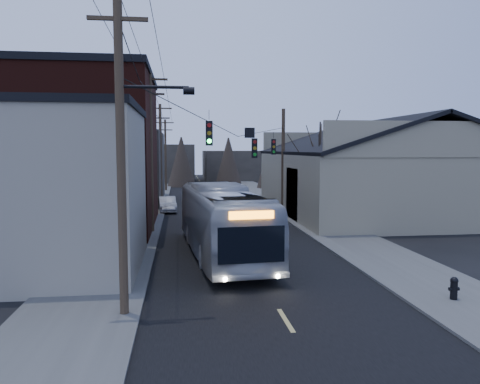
# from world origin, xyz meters

# --- Properties ---
(ground) EXTENTS (160.00, 160.00, 0.00)m
(ground) POSITION_xyz_m (0.00, 0.00, 0.00)
(ground) COLOR black
(ground) RESTS_ON ground
(road_surface) EXTENTS (9.00, 110.00, 0.02)m
(road_surface) POSITION_xyz_m (0.00, 30.00, 0.01)
(road_surface) COLOR black
(road_surface) RESTS_ON ground
(sidewalk_left) EXTENTS (4.00, 110.00, 0.12)m
(sidewalk_left) POSITION_xyz_m (-6.50, 30.00, 0.06)
(sidewalk_left) COLOR #474744
(sidewalk_left) RESTS_ON ground
(sidewalk_right) EXTENTS (4.00, 110.00, 0.12)m
(sidewalk_right) POSITION_xyz_m (6.50, 30.00, 0.06)
(sidewalk_right) COLOR #474744
(sidewalk_right) RESTS_ON ground
(building_clapboard) EXTENTS (8.00, 8.00, 7.00)m
(building_clapboard) POSITION_xyz_m (-9.00, 9.00, 3.50)
(building_clapboard) COLOR gray
(building_clapboard) RESTS_ON ground
(building_brick) EXTENTS (10.00, 12.00, 10.00)m
(building_brick) POSITION_xyz_m (-10.00, 20.00, 5.00)
(building_brick) COLOR black
(building_brick) RESTS_ON ground
(building_left_far) EXTENTS (9.00, 14.00, 7.00)m
(building_left_far) POSITION_xyz_m (-9.50, 36.00, 3.50)
(building_left_far) COLOR #312D27
(building_left_far) RESTS_ON ground
(warehouse) EXTENTS (16.16, 20.60, 7.73)m
(warehouse) POSITION_xyz_m (13.00, 25.00, 2.70)
(warehouse) COLOR gray
(warehouse) RESTS_ON ground
(building_far_left) EXTENTS (10.00, 12.00, 6.00)m
(building_far_left) POSITION_xyz_m (-6.00, 65.00, 3.00)
(building_far_left) COLOR #312D27
(building_far_left) RESTS_ON ground
(building_far_right) EXTENTS (12.00, 14.00, 5.00)m
(building_far_right) POSITION_xyz_m (7.00, 70.00, 2.50)
(building_far_right) COLOR #312D27
(building_far_right) RESTS_ON ground
(bare_tree) EXTENTS (0.40, 0.40, 7.20)m
(bare_tree) POSITION_xyz_m (6.50, 20.00, 3.60)
(bare_tree) COLOR black
(bare_tree) RESTS_ON ground
(utility_lines) EXTENTS (11.24, 45.28, 10.50)m
(utility_lines) POSITION_xyz_m (-3.11, 24.14, 4.95)
(utility_lines) COLOR #382B1E
(utility_lines) RESTS_ON ground
(bus) EXTENTS (3.96, 12.69, 3.48)m
(bus) POSITION_xyz_m (-1.14, 11.13, 1.74)
(bus) COLOR #9EA2A9
(bus) RESTS_ON ground
(parked_car) EXTENTS (1.69, 4.03, 1.29)m
(parked_car) POSITION_xyz_m (-4.30, 27.95, 0.65)
(parked_car) COLOR #93959A
(parked_car) RESTS_ON ground
(fire_hydrant) EXTENTS (0.37, 0.27, 0.79)m
(fire_hydrant) POSITION_xyz_m (6.16, 2.95, 0.54)
(fire_hydrant) COLOR black
(fire_hydrant) RESTS_ON sidewalk_right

